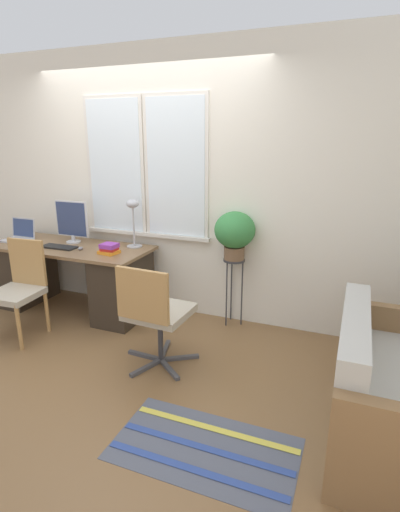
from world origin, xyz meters
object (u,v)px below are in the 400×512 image
(couch_loveseat, at_px, (398,398))
(monitor, at_px, (72,221))
(keyboard, at_px, (59,247))
(desk_lamp, at_px, (133,212))
(laptop, at_px, (19,236))
(book_stack, at_px, (109,249))
(desk_chair_wooden, at_px, (19,287))
(plant_stand, at_px, (234,270))
(potted_plant, at_px, (235,232))
(office_chair_swivel, at_px, (155,312))
(mouse, at_px, (80,248))

(couch_loveseat, bearing_deg, monitor, 72.58)
(couch_loveseat, bearing_deg, keyboard, 76.54)
(keyboard, bearing_deg, desk_lamp, 25.26)
(laptop, distance_m, book_stack, 1.24)
(monitor, bearing_deg, couch_loveseat, -17.42)
(desk_chair_wooden, relative_size, plant_stand, 1.32)
(desk_chair_wooden, bearing_deg, keyboard, 83.56)
(book_stack, height_order, potted_plant, potted_plant)
(office_chair_swivel, distance_m, couch_loveseat, 1.78)
(monitor, distance_m, book_stack, 0.68)
(keyboard, relative_size, plant_stand, 0.56)
(plant_stand, bearing_deg, office_chair_swivel, -109.13)
(monitor, height_order, book_stack, monitor)
(keyboard, distance_m, desk_lamp, 0.86)
(mouse, xyz_separation_m, plant_stand, (1.51, 0.40, -0.17))
(laptop, xyz_separation_m, desk_lamp, (1.33, 0.24, 0.31))
(desk_lamp, height_order, plant_stand, desk_lamp)
(office_chair_swivel, distance_m, plant_stand, 1.06)
(monitor, bearing_deg, book_stack, -20.05)
(desk_chair_wooden, distance_m, couch_loveseat, 3.22)
(monitor, distance_m, mouse, 0.41)
(keyboard, relative_size, desk_chair_wooden, 0.42)
(keyboard, height_order, desk_chair_wooden, desk_chair_wooden)
(desk_chair_wooden, bearing_deg, book_stack, 38.29)
(laptop, xyz_separation_m, couch_loveseat, (3.82, -0.86, -0.49))
(couch_loveseat, bearing_deg, potted_plant, 50.42)
(keyboard, height_order, office_chair_swivel, office_chair_swivel)
(mouse, xyz_separation_m, book_stack, (0.35, 0.00, 0.03))
(laptop, distance_m, keyboard, 0.64)
(book_stack, relative_size, plant_stand, 0.29)
(monitor, distance_m, keyboard, 0.33)
(desk_chair_wooden, distance_m, potted_plant, 2.09)
(laptop, distance_m, office_chair_swivel, 2.18)
(monitor, relative_size, book_stack, 2.29)
(desk_lamp, distance_m, potted_plant, 1.08)
(monitor, bearing_deg, desk_chair_wooden, -91.38)
(laptop, bearing_deg, potted_plant, 7.54)
(monitor, relative_size, desk_chair_wooden, 0.50)
(mouse, xyz_separation_m, potted_plant, (1.51, 0.40, 0.22))
(desk_chair_wooden, height_order, plant_stand, desk_chair_wooden)
(keyboard, bearing_deg, plant_stand, 13.06)
(mouse, relative_size, desk_lamp, 0.13)
(mouse, bearing_deg, laptop, 174.94)
(mouse, relative_size, potted_plant, 0.14)
(potted_plant, bearing_deg, office_chair_swivel, -109.13)
(desk_lamp, xyz_separation_m, desk_chair_wooden, (-0.73, -0.89, -0.60))
(mouse, distance_m, potted_plant, 1.58)
(keyboard, distance_m, mouse, 0.26)
(book_stack, relative_size, desk_chair_wooden, 0.22)
(monitor, distance_m, potted_plant, 1.78)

